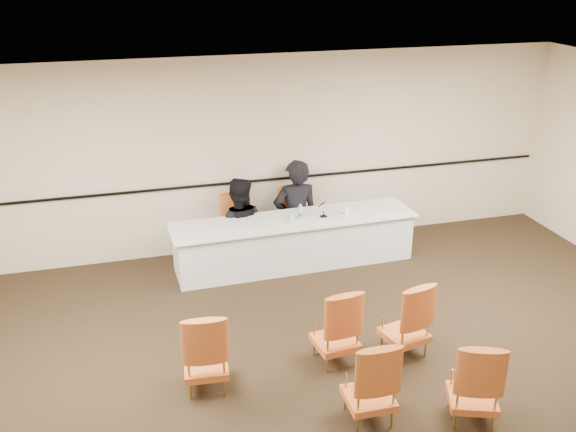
% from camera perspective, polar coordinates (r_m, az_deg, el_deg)
% --- Properties ---
extents(floor, '(10.00, 10.00, 0.00)m').
position_cam_1_polar(floor, '(6.99, 4.26, -16.09)').
color(floor, black).
rests_on(floor, ground).
extents(ceiling, '(10.00, 10.00, 0.00)m').
position_cam_1_polar(ceiling, '(5.64, 5.13, 8.53)').
color(ceiling, white).
rests_on(ceiling, ground).
extents(wall_back, '(10.00, 0.04, 3.00)m').
position_cam_1_polar(wall_back, '(9.75, -3.43, 5.40)').
color(wall_back, beige).
rests_on(wall_back, ground).
extents(wall_rail, '(9.80, 0.04, 0.03)m').
position_cam_1_polar(wall_rail, '(9.83, -3.33, 3.11)').
color(wall_rail, black).
rests_on(wall_rail, wall_back).
extents(panel_table, '(3.65, 0.94, 0.73)m').
position_cam_1_polar(panel_table, '(9.52, 0.58, -2.30)').
color(panel_table, silver).
rests_on(panel_table, ground).
extents(panelist_main, '(0.73, 0.49, 1.97)m').
position_cam_1_polar(panelist_main, '(10.01, 0.69, -0.36)').
color(panelist_main, black).
rests_on(panelist_main, ground).
extents(panelist_main_chair, '(0.51, 0.51, 0.95)m').
position_cam_1_polar(panelist_main_chair, '(10.01, 0.69, -0.33)').
color(panelist_main_chair, '#B53E20').
rests_on(panelist_main_chair, ground).
extents(panelist_second, '(0.96, 0.82, 1.71)m').
position_cam_1_polar(panelist_second, '(9.82, -4.40, -1.34)').
color(panelist_second, black).
rests_on(panelist_second, ground).
extents(panelist_second_chair, '(0.51, 0.51, 0.95)m').
position_cam_1_polar(panelist_second_chair, '(9.79, -4.41, -0.94)').
color(panelist_second_chair, '#B53E20').
rests_on(panelist_second_chair, ground).
extents(papers, '(0.35, 0.29, 0.00)m').
position_cam_1_polar(papers, '(9.46, 3.74, -0.10)').
color(papers, silver).
rests_on(papers, panel_table).
extents(microphone, '(0.12, 0.21, 0.28)m').
position_cam_1_polar(microphone, '(9.41, 3.17, 0.71)').
color(microphone, black).
rests_on(microphone, panel_table).
extents(water_bottle, '(0.08, 0.08, 0.22)m').
position_cam_1_polar(water_bottle, '(9.36, 1.11, 0.41)').
color(water_bottle, '#188481').
rests_on(water_bottle, panel_table).
extents(drinking_glass, '(0.08, 0.08, 0.10)m').
position_cam_1_polar(drinking_glass, '(9.32, 0.38, -0.09)').
color(drinking_glass, silver).
rests_on(drinking_glass, panel_table).
extents(coffee_cup, '(0.09, 0.09, 0.12)m').
position_cam_1_polar(coffee_cup, '(9.55, 5.23, 0.43)').
color(coffee_cup, white).
rests_on(coffee_cup, panel_table).
extents(aud_chair_front_left, '(0.55, 0.55, 0.95)m').
position_cam_1_polar(aud_chair_front_left, '(6.94, -7.39, -11.67)').
color(aud_chair_front_left, '#B53E20').
rests_on(aud_chair_front_left, ground).
extents(aud_chair_front_mid, '(0.55, 0.55, 0.95)m').
position_cam_1_polar(aud_chair_front_mid, '(7.31, 4.26, -9.62)').
color(aud_chair_front_mid, '#B53E20').
rests_on(aud_chair_front_mid, ground).
extents(aud_chair_front_right, '(0.60, 0.60, 0.95)m').
position_cam_1_polar(aud_chair_front_right, '(7.54, 10.41, -8.87)').
color(aud_chair_front_right, '#B53E20').
rests_on(aud_chair_front_right, ground).
extents(aud_chair_back_mid, '(0.51, 0.51, 0.95)m').
position_cam_1_polar(aud_chair_back_mid, '(6.52, 7.28, -14.19)').
color(aud_chair_back_mid, '#B53E20').
rests_on(aud_chair_back_mid, ground).
extents(aud_chair_back_right, '(0.64, 0.64, 0.95)m').
position_cam_1_polar(aud_chair_back_right, '(6.72, 16.23, -13.78)').
color(aud_chair_back_right, '#B53E20').
rests_on(aud_chair_back_right, ground).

